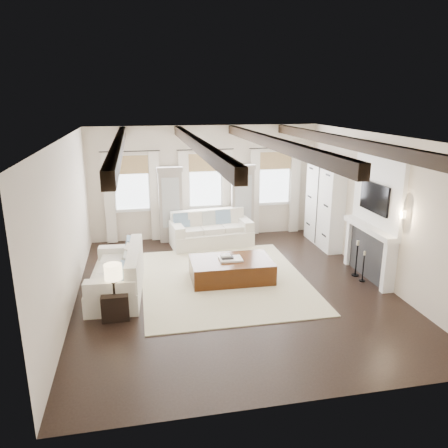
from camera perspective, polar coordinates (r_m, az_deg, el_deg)
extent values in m
plane|color=black|center=(9.47, 1.22, -8.36)|extent=(7.50, 7.50, 0.00)
cube|color=silver|center=(12.52, -2.49, 5.44)|extent=(6.50, 0.04, 3.20)
cube|color=silver|center=(5.54, 9.89, -9.00)|extent=(6.50, 0.04, 3.20)
cube|color=silver|center=(8.82, -19.79, -0.12)|extent=(0.04, 7.50, 3.20)
cube|color=silver|center=(10.12, 19.55, 1.92)|extent=(0.04, 7.50, 3.20)
cube|color=white|center=(8.64, 1.35, 11.32)|extent=(6.50, 7.50, 0.04)
cube|color=black|center=(8.45, -13.61, 9.95)|extent=(0.16, 7.40, 0.22)
cube|color=black|center=(8.52, -3.67, 10.41)|extent=(0.16, 7.40, 0.22)
cube|color=black|center=(8.85, 6.17, 10.57)|extent=(0.16, 7.40, 0.22)
cube|color=black|center=(9.38, 14.79, 10.45)|extent=(0.16, 7.40, 0.22)
cube|color=white|center=(12.33, -11.96, 5.18)|extent=(0.90, 0.03, 1.45)
cube|color=tan|center=(12.19, -12.10, 7.57)|extent=(0.94, 0.04, 0.50)
cube|color=white|center=(12.34, -14.73, 3.19)|extent=(0.28, 0.08, 2.50)
cube|color=white|center=(12.32, -8.97, 3.51)|extent=(0.28, 0.08, 2.50)
cylinder|color=black|center=(12.09, -12.21, 9.27)|extent=(1.60, 0.02, 0.02)
cube|color=white|center=(12.48, -2.47, 5.64)|extent=(0.90, 0.03, 1.45)
cube|color=tan|center=(12.33, -2.45, 8.01)|extent=(0.94, 0.04, 0.50)
cube|color=white|center=(12.38, -5.22, 3.70)|extent=(0.28, 0.08, 2.50)
cube|color=white|center=(12.57, 0.42, 3.96)|extent=(0.28, 0.08, 2.50)
cylinder|color=black|center=(12.24, -2.44, 9.69)|extent=(1.60, 0.02, 0.02)
cube|color=white|center=(12.95, 6.58, 5.93)|extent=(0.90, 0.03, 1.45)
cube|color=tan|center=(12.81, 6.73, 8.22)|extent=(0.94, 0.04, 0.50)
cube|color=white|center=(12.75, 4.00, 4.10)|extent=(0.28, 0.08, 2.50)
cube|color=white|center=(13.13, 9.24, 4.28)|extent=(0.28, 0.08, 2.50)
cylinder|color=black|center=(12.72, 6.86, 9.84)|extent=(1.60, 0.02, 0.02)
cube|color=#A49A91|center=(12.32, -7.01, 2.30)|extent=(0.64, 0.38, 2.00)
cube|color=#B2B7BA|center=(12.09, -6.96, 2.76)|extent=(0.48, 0.02, 1.40)
cube|color=#A49A91|center=(12.11, -7.18, 7.17)|extent=(0.70, 0.42, 0.12)
cube|color=#A49A91|center=(12.63, 2.31, 2.75)|extent=(0.64, 0.38, 2.00)
cube|color=#B2B7BA|center=(12.40, 2.53, 3.21)|extent=(0.48, 0.02, 1.40)
cube|color=#A49A91|center=(12.42, 2.36, 7.51)|extent=(0.70, 0.42, 0.12)
cube|color=#242426|center=(10.37, 18.58, -3.73)|extent=(0.18, 1.50, 1.10)
cube|color=black|center=(10.41, 18.36, -4.52)|extent=(0.10, 0.90, 0.70)
cube|color=white|center=(9.70, 20.74, -5.33)|extent=(0.26, 0.14, 1.10)
cube|color=white|center=(11.03, 16.32, -2.35)|extent=(0.26, 0.14, 1.10)
cube|color=white|center=(10.15, 18.54, -0.52)|extent=(0.32, 1.90, 0.12)
cube|color=white|center=(9.99, 19.57, 4.69)|extent=(0.10, 1.90, 1.80)
cube|color=black|center=(10.01, 19.09, 3.28)|extent=(0.07, 1.10, 0.64)
cylinder|color=#FFD899|center=(9.18, 22.38, 1.19)|extent=(0.10, 0.10, 0.14)
cube|color=silver|center=(12.13, 13.00, 3.00)|extent=(0.40, 1.70, 2.50)
cube|color=black|center=(12.05, 12.09, 2.97)|extent=(0.01, 0.02, 2.40)
cube|color=beige|center=(9.85, -0.01, -7.28)|extent=(3.60, 4.21, 0.02)
cube|color=white|center=(12.03, -1.66, -1.86)|extent=(2.27, 1.21, 0.42)
cube|color=white|center=(12.24, -2.16, 0.74)|extent=(2.09, 0.45, 0.52)
cube|color=white|center=(11.71, -6.17, -0.69)|extent=(0.37, 0.96, 0.27)
cube|color=white|center=(12.21, 2.64, 0.09)|extent=(0.37, 0.96, 0.27)
cube|color=white|center=(11.75, -4.43, -0.90)|extent=(0.64, 0.68, 0.15)
cube|color=white|center=(11.89, -1.60, -0.65)|extent=(0.64, 0.68, 0.15)
cube|color=white|center=(12.06, 1.15, -0.40)|extent=(0.64, 0.68, 0.15)
cube|color=#678AAA|center=(11.89, -5.56, 0.37)|extent=(0.46, 0.27, 0.45)
cube|color=silver|center=(11.97, -3.74, 0.52)|extent=(0.46, 0.27, 0.45)
cube|color=beige|center=(12.07, -1.94, 0.67)|extent=(0.46, 0.27, 0.45)
cube|color=#678AAA|center=(12.17, -0.18, 0.82)|extent=(0.46, 0.27, 0.45)
cube|color=silver|center=(12.29, 1.55, 0.97)|extent=(0.46, 0.27, 0.45)
cube|color=white|center=(9.43, -13.83, -7.56)|extent=(1.15, 2.28, 0.42)
cube|color=white|center=(9.21, -11.63, -4.79)|extent=(0.37, 2.13, 0.53)
cube|color=white|center=(10.20, -13.41, -3.58)|extent=(0.97, 0.34, 0.27)
cube|color=white|center=(8.40, -14.66, -8.04)|extent=(0.97, 0.34, 0.27)
cube|color=white|center=(9.89, -13.88, -4.63)|extent=(0.67, 0.63, 0.15)
cube|color=white|center=(9.32, -14.27, -5.96)|extent=(0.67, 0.63, 0.15)
cube|color=white|center=(8.76, -14.70, -7.46)|extent=(0.67, 0.63, 0.15)
cube|color=#678AAA|center=(9.96, -12.38, -3.03)|extent=(0.26, 0.46, 0.46)
cube|color=silver|center=(9.46, -12.63, -4.08)|extent=(0.26, 0.46, 0.46)
cube|color=beige|center=(8.97, -12.90, -5.24)|extent=(0.26, 0.46, 0.46)
cube|color=#678AAA|center=(8.48, -13.21, -6.53)|extent=(0.26, 0.46, 0.46)
cube|color=black|center=(9.80, 0.95, -5.99)|extent=(1.81, 1.15, 0.47)
cube|color=white|center=(9.70, 0.86, -4.60)|extent=(0.51, 0.39, 0.04)
cube|color=#262628|center=(9.70, 0.41, -4.36)|extent=(0.26, 0.20, 0.04)
cube|color=beige|center=(9.69, 0.23, -4.15)|extent=(0.22, 0.17, 0.03)
cube|color=black|center=(8.45, -13.98, -10.19)|extent=(0.49, 0.49, 0.49)
cylinder|color=black|center=(8.30, -14.16, -7.83)|extent=(0.13, 0.13, 0.27)
cylinder|color=#F9D89E|center=(8.19, -14.29, -6.06)|extent=(0.32, 0.32, 0.29)
cube|color=black|center=(12.54, -7.17, -0.89)|extent=(0.37, 0.37, 0.56)
cylinder|color=black|center=(12.42, -7.23, 0.95)|extent=(0.13, 0.13, 0.28)
cylinder|color=#F9D89E|center=(12.35, -7.28, 2.24)|extent=(0.33, 0.33, 0.30)
cylinder|color=black|center=(10.28, 17.59, -7.06)|extent=(0.14, 0.14, 0.02)
cylinder|color=black|center=(10.17, 17.73, -5.49)|extent=(0.03, 0.03, 0.62)
cylinder|color=beige|center=(10.05, 17.90, -3.65)|extent=(0.05, 0.05, 0.09)
cylinder|color=black|center=(10.54, 16.75, -6.39)|extent=(0.17, 0.17, 0.02)
cylinder|color=black|center=(10.41, 16.91, -4.55)|extent=(0.03, 0.03, 0.75)
cylinder|color=beige|center=(10.27, 17.10, -2.38)|extent=(0.06, 0.06, 0.11)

